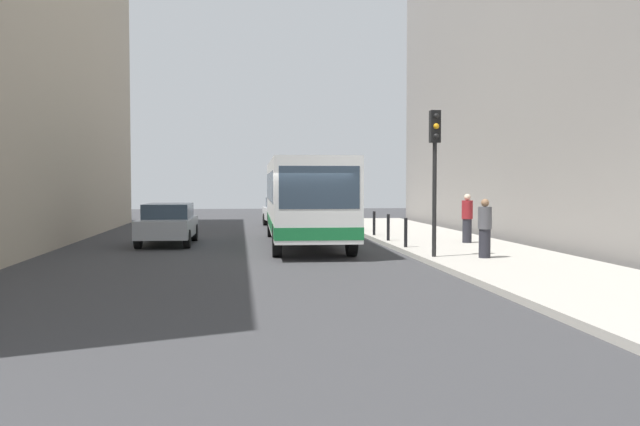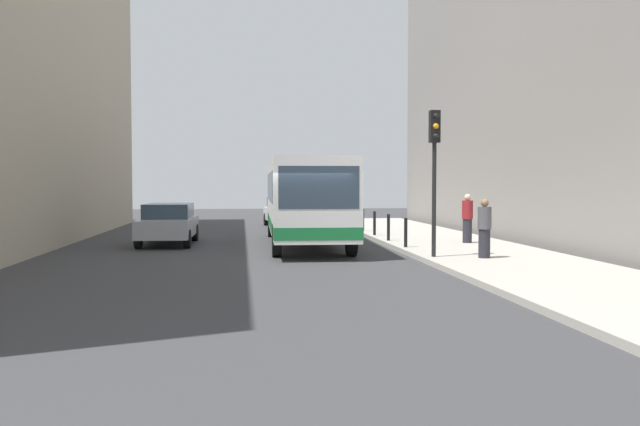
{
  "view_description": "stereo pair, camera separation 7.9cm",
  "coord_description": "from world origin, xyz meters",
  "px_view_note": "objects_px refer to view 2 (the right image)",
  "views": [
    {
      "loc": [
        -1.9,
        -19.77,
        2.21
      ],
      "look_at": [
        0.75,
        2.53,
        1.24
      ],
      "focal_mm": 38.29,
      "sensor_mm": 36.0,
      "label": 1
    },
    {
      "loc": [
        -1.82,
        -19.78,
        2.21
      ],
      "look_at": [
        0.75,
        2.53,
        1.24
      ],
      "focal_mm": 38.29,
      "sensor_mm": 36.0,
      "label": 2
    }
  ],
  "objects_px": {
    "bus": "(305,197)",
    "pedestrian_mid_sidewalk": "(467,218)",
    "bollard_farthest": "(363,220)",
    "bollard_far": "(375,223)",
    "car_behind_bus": "(285,212)",
    "car_beside_bus": "(168,223)",
    "bollard_mid": "(388,227)",
    "pedestrian_near_signal": "(484,229)",
    "bollard_near": "(406,233)",
    "traffic_light": "(434,155)"
  },
  "relations": [
    {
      "from": "bollard_mid",
      "to": "pedestrian_mid_sidewalk",
      "type": "xyz_separation_m",
      "value": [
        2.52,
        -1.23,
        0.37
      ]
    },
    {
      "from": "car_behind_bus",
      "to": "bollard_far",
      "type": "height_order",
      "value": "car_behind_bus"
    },
    {
      "from": "bollard_near",
      "to": "bollard_mid",
      "type": "relative_size",
      "value": 1.0
    },
    {
      "from": "car_behind_bus",
      "to": "traffic_light",
      "type": "relative_size",
      "value": 1.1
    },
    {
      "from": "bus",
      "to": "pedestrian_mid_sidewalk",
      "type": "relative_size",
      "value": 6.51
    },
    {
      "from": "car_behind_bus",
      "to": "bollard_far",
      "type": "distance_m",
      "value": 8.46
    },
    {
      "from": "pedestrian_near_signal",
      "to": "bollard_mid",
      "type": "bearing_deg",
      "value": 10.25
    },
    {
      "from": "bus",
      "to": "bollard_near",
      "type": "distance_m",
      "value": 4.33
    },
    {
      "from": "car_beside_bus",
      "to": "pedestrian_mid_sidewalk",
      "type": "relative_size",
      "value": 2.61
    },
    {
      "from": "bollard_near",
      "to": "bollard_far",
      "type": "xyz_separation_m",
      "value": [
        0.0,
        5.2,
        0.0
      ]
    },
    {
      "from": "pedestrian_near_signal",
      "to": "bollard_far",
      "type": "bearing_deg",
      "value": 6.29
    },
    {
      "from": "pedestrian_mid_sidewalk",
      "to": "bollard_mid",
      "type": "bearing_deg",
      "value": -159.29
    },
    {
      "from": "traffic_light",
      "to": "pedestrian_near_signal",
      "type": "bearing_deg",
      "value": -18.9
    },
    {
      "from": "bollard_near",
      "to": "pedestrian_mid_sidewalk",
      "type": "xyz_separation_m",
      "value": [
        2.52,
        1.37,
        0.37
      ]
    },
    {
      "from": "bollard_farthest",
      "to": "pedestrian_mid_sidewalk",
      "type": "relative_size",
      "value": 0.56
    },
    {
      "from": "bollard_far",
      "to": "car_beside_bus",
      "type": "bearing_deg",
      "value": -168.61
    },
    {
      "from": "bollard_far",
      "to": "traffic_light",
      "type": "bearing_deg",
      "value": -89.29
    },
    {
      "from": "car_beside_bus",
      "to": "car_behind_bus",
      "type": "distance_m",
      "value": 10.64
    },
    {
      "from": "bollard_mid",
      "to": "pedestrian_near_signal",
      "type": "height_order",
      "value": "pedestrian_near_signal"
    },
    {
      "from": "car_behind_bus",
      "to": "bollard_farthest",
      "type": "bearing_deg",
      "value": 116.19
    },
    {
      "from": "bus",
      "to": "car_behind_bus",
      "type": "height_order",
      "value": "bus"
    },
    {
      "from": "bus",
      "to": "pedestrian_mid_sidewalk",
      "type": "distance_m",
      "value": 5.78
    },
    {
      "from": "bollard_mid",
      "to": "pedestrian_near_signal",
      "type": "bearing_deg",
      "value": -76.71
    },
    {
      "from": "bollard_farthest",
      "to": "bollard_far",
      "type": "bearing_deg",
      "value": -90.0
    },
    {
      "from": "car_behind_bus",
      "to": "pedestrian_near_signal",
      "type": "bearing_deg",
      "value": 101.27
    },
    {
      "from": "bollard_far",
      "to": "pedestrian_near_signal",
      "type": "relative_size",
      "value": 0.58
    },
    {
      "from": "car_behind_bus",
      "to": "bollard_far",
      "type": "bearing_deg",
      "value": 107.31
    },
    {
      "from": "bollard_near",
      "to": "car_behind_bus",
      "type": "bearing_deg",
      "value": 103.19
    },
    {
      "from": "traffic_light",
      "to": "pedestrian_mid_sidewalk",
      "type": "bearing_deg",
      "value": 60.44
    },
    {
      "from": "traffic_light",
      "to": "bollard_mid",
      "type": "bearing_deg",
      "value": 91.04
    },
    {
      "from": "bollard_near",
      "to": "bollard_far",
      "type": "distance_m",
      "value": 5.2
    },
    {
      "from": "bus",
      "to": "bollard_far",
      "type": "height_order",
      "value": "bus"
    },
    {
      "from": "car_beside_bus",
      "to": "pedestrian_near_signal",
      "type": "height_order",
      "value": "pedestrian_near_signal"
    },
    {
      "from": "bus",
      "to": "car_behind_bus",
      "type": "bearing_deg",
      "value": -88.32
    },
    {
      "from": "car_behind_bus",
      "to": "bollard_farthest",
      "type": "xyz_separation_m",
      "value": [
        3.07,
        -5.28,
        -0.16
      ]
    },
    {
      "from": "pedestrian_near_signal",
      "to": "pedestrian_mid_sidewalk",
      "type": "bearing_deg",
      "value": -16.35
    },
    {
      "from": "car_beside_bus",
      "to": "pedestrian_mid_sidewalk",
      "type": "distance_m",
      "value": 10.67
    },
    {
      "from": "bus",
      "to": "bollard_mid",
      "type": "xyz_separation_m",
      "value": [
        3.0,
        -0.32,
        -1.1
      ]
    },
    {
      "from": "car_beside_bus",
      "to": "bollard_far",
      "type": "relative_size",
      "value": 4.67
    },
    {
      "from": "bus",
      "to": "traffic_light",
      "type": "xyz_separation_m",
      "value": [
        3.1,
        -5.82,
        1.28
      ]
    },
    {
      "from": "bollard_near",
      "to": "pedestrian_mid_sidewalk",
      "type": "distance_m",
      "value": 2.89
    },
    {
      "from": "car_beside_bus",
      "to": "bollard_mid",
      "type": "height_order",
      "value": "car_beside_bus"
    },
    {
      "from": "bollard_near",
      "to": "bollard_farthest",
      "type": "distance_m",
      "value": 7.8
    },
    {
      "from": "car_behind_bus",
      "to": "bus",
      "type": "bearing_deg",
      "value": 86.42
    },
    {
      "from": "bollard_mid",
      "to": "bollard_farthest",
      "type": "distance_m",
      "value": 5.2
    },
    {
      "from": "bollard_far",
      "to": "pedestrian_mid_sidewalk",
      "type": "relative_size",
      "value": 0.56
    },
    {
      "from": "car_behind_bus",
      "to": "pedestrian_mid_sidewalk",
      "type": "distance_m",
      "value": 12.98
    },
    {
      "from": "traffic_light",
      "to": "bollard_farthest",
      "type": "bearing_deg",
      "value": 90.54
    },
    {
      "from": "pedestrian_mid_sidewalk",
      "to": "car_behind_bus",
      "type": "bearing_deg",
      "value": 162.3
    },
    {
      "from": "bollard_mid",
      "to": "bollard_farthest",
      "type": "relative_size",
      "value": 1.0
    }
  ]
}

